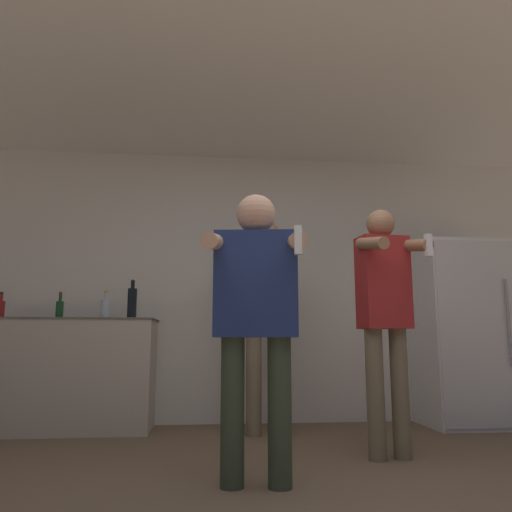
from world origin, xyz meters
TOP-DOWN VIEW (x-y plane):
  - wall_back at (0.00, 2.66)m, footprint 7.00×0.06m
  - ceiling_slab at (0.00, 1.32)m, footprint 7.00×3.15m
  - refrigerator at (1.85, 2.30)m, footprint 0.77×0.68m
  - counter at (-1.64, 2.36)m, footprint 1.45×0.58m
  - bottle_green_wine at (-2.21, 2.29)m, footprint 0.07×0.07m
  - bottle_red_label at (-1.72, 2.29)m, footprint 0.06×0.06m
  - bottle_tall_gin at (-1.12, 2.29)m, footprint 0.08×0.08m
  - bottle_brown_liquor at (-1.34, 2.29)m, footprint 0.08×0.08m
  - person_woman_foreground at (-0.21, 0.60)m, footprint 0.56×0.55m
  - person_man_side at (0.70, 1.13)m, footprint 0.42×0.47m
  - person_spectator_back at (0.03, 2.01)m, footprint 0.56×0.51m

SIDE VIEW (x-z plane):
  - counter at x=-1.64m, z-range 0.00..0.94m
  - refrigerator at x=1.85m, z-range 0.00..1.65m
  - person_woman_foreground at x=-0.21m, z-range 0.15..1.71m
  - person_man_side at x=0.70m, z-range 0.15..1.79m
  - bottle_green_wine at x=-2.21m, z-range 0.91..1.13m
  - bottle_red_label at x=-1.72m, z-range 0.91..1.13m
  - bottle_brown_liquor at x=-1.34m, z-range 0.90..1.15m
  - person_spectator_back at x=0.03m, z-range 0.16..1.91m
  - bottle_tall_gin at x=-1.12m, z-range 0.91..1.24m
  - wall_back at x=0.00m, z-range 0.00..2.55m
  - ceiling_slab at x=0.00m, z-range 2.55..2.60m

